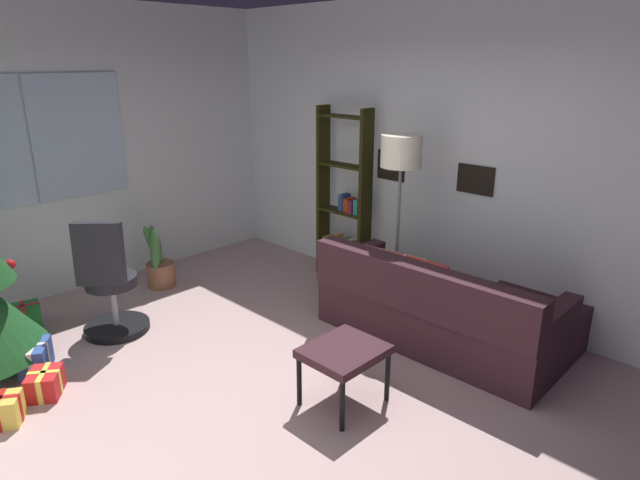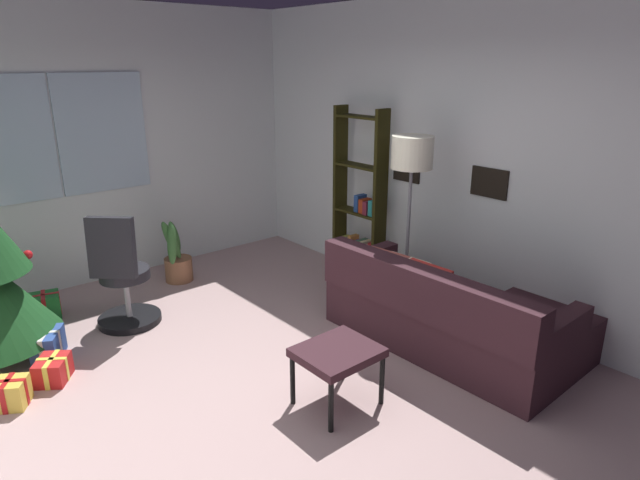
{
  "view_description": "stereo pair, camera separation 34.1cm",
  "coord_description": "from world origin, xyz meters",
  "px_view_note": "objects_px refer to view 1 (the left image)",
  "views": [
    {
      "loc": [
        -2.1,
        -2.59,
        2.3
      ],
      "look_at": [
        0.6,
        0.05,
        1.05
      ],
      "focal_mm": 30.5,
      "sensor_mm": 36.0,
      "label": 1
    },
    {
      "loc": [
        -1.85,
        -2.82,
        2.3
      ],
      "look_at": [
        0.6,
        0.05,
        1.05
      ],
      "focal_mm": 30.5,
      "sensor_mm": 36.0,
      "label": 2
    }
  ],
  "objects_px": {
    "gift_box_red": "(45,383)",
    "bookshelf": "(344,206)",
    "potted_plant": "(159,264)",
    "gift_box_blue": "(36,358)",
    "footstool": "(344,355)",
    "gift_box_green": "(25,317)",
    "floor_lamp": "(401,164)",
    "couch": "(457,311)",
    "office_chair": "(110,290)",
    "gift_box_gold": "(2,410)"
  },
  "relations": [
    {
      "from": "couch",
      "to": "gift_box_red",
      "type": "distance_m",
      "value": 3.24
    },
    {
      "from": "gift_box_red",
      "to": "gift_box_green",
      "type": "relative_size",
      "value": 1.06
    },
    {
      "from": "footstool",
      "to": "gift_box_gold",
      "type": "bearing_deg",
      "value": 140.27
    },
    {
      "from": "gift_box_red",
      "to": "gift_box_gold",
      "type": "relative_size",
      "value": 1.09
    },
    {
      "from": "gift_box_green",
      "to": "gift_box_gold",
      "type": "xyz_separation_m",
      "value": [
        -0.58,
        -1.33,
        -0.01
      ]
    },
    {
      "from": "gift_box_gold",
      "to": "potted_plant",
      "type": "bearing_deg",
      "value": 34.48
    },
    {
      "from": "office_chair",
      "to": "potted_plant",
      "type": "height_order",
      "value": "office_chair"
    },
    {
      "from": "couch",
      "to": "footstool",
      "type": "height_order",
      "value": "couch"
    },
    {
      "from": "footstool",
      "to": "gift_box_green",
      "type": "height_order",
      "value": "footstool"
    },
    {
      "from": "floor_lamp",
      "to": "bookshelf",
      "type": "bearing_deg",
      "value": 71.17
    },
    {
      "from": "gift_box_gold",
      "to": "gift_box_red",
      "type": "bearing_deg",
      "value": 22.88
    },
    {
      "from": "gift_box_green",
      "to": "gift_box_gold",
      "type": "height_order",
      "value": "gift_box_green"
    },
    {
      "from": "gift_box_red",
      "to": "potted_plant",
      "type": "relative_size",
      "value": 0.46
    },
    {
      "from": "gift_box_green",
      "to": "bookshelf",
      "type": "height_order",
      "value": "bookshelf"
    },
    {
      "from": "gift_box_red",
      "to": "office_chair",
      "type": "bearing_deg",
      "value": 34.12
    },
    {
      "from": "potted_plant",
      "to": "gift_box_blue",
      "type": "bearing_deg",
      "value": -152.1
    },
    {
      "from": "footstool",
      "to": "gift_box_blue",
      "type": "relative_size",
      "value": 1.45
    },
    {
      "from": "office_chair",
      "to": "floor_lamp",
      "type": "xyz_separation_m",
      "value": [
        2.06,
        -1.5,
        1.02
      ]
    },
    {
      "from": "bookshelf",
      "to": "office_chair",
      "type": "bearing_deg",
      "value": 166.79
    },
    {
      "from": "couch",
      "to": "bookshelf",
      "type": "distance_m",
      "value": 1.78
    },
    {
      "from": "footstool",
      "to": "potted_plant",
      "type": "distance_m",
      "value": 2.79
    },
    {
      "from": "couch",
      "to": "office_chair",
      "type": "distance_m",
      "value": 2.98
    },
    {
      "from": "footstool",
      "to": "gift_box_green",
      "type": "bearing_deg",
      "value": 112.84
    },
    {
      "from": "gift_box_green",
      "to": "potted_plant",
      "type": "height_order",
      "value": "potted_plant"
    },
    {
      "from": "office_chair",
      "to": "potted_plant",
      "type": "xyz_separation_m",
      "value": [
        0.83,
        0.67,
        -0.16
      ]
    },
    {
      "from": "footstool",
      "to": "gift_box_red",
      "type": "xyz_separation_m",
      "value": [
        -1.43,
        1.59,
        -0.29
      ]
    },
    {
      "from": "footstool",
      "to": "gift_box_gold",
      "type": "height_order",
      "value": "footstool"
    },
    {
      "from": "gift_box_red",
      "to": "gift_box_green",
      "type": "distance_m",
      "value": 1.22
    },
    {
      "from": "bookshelf",
      "to": "floor_lamp",
      "type": "xyz_separation_m",
      "value": [
        -0.32,
        -0.94,
        0.62
      ]
    },
    {
      "from": "floor_lamp",
      "to": "potted_plant",
      "type": "relative_size",
      "value": 2.35
    },
    {
      "from": "couch",
      "to": "gift_box_red",
      "type": "relative_size",
      "value": 6.1
    },
    {
      "from": "couch",
      "to": "floor_lamp",
      "type": "bearing_deg",
      "value": 83.81
    },
    {
      "from": "gift_box_green",
      "to": "potted_plant",
      "type": "bearing_deg",
      "value": 0.02
    },
    {
      "from": "couch",
      "to": "gift_box_gold",
      "type": "height_order",
      "value": "couch"
    },
    {
      "from": "footstool",
      "to": "gift_box_gold",
      "type": "distance_m",
      "value": 2.3
    },
    {
      "from": "bookshelf",
      "to": "floor_lamp",
      "type": "relative_size",
      "value": 1.1
    },
    {
      "from": "couch",
      "to": "gift_box_green",
      "type": "distance_m",
      "value": 3.82
    },
    {
      "from": "office_chair",
      "to": "gift_box_blue",
      "type": "bearing_deg",
      "value": -167.97
    },
    {
      "from": "gift_box_green",
      "to": "floor_lamp",
      "type": "relative_size",
      "value": 0.19
    },
    {
      "from": "gift_box_red",
      "to": "bookshelf",
      "type": "distance_m",
      "value": 3.24
    },
    {
      "from": "gift_box_blue",
      "to": "gift_box_red",
      "type": "bearing_deg",
      "value": -100.4
    },
    {
      "from": "gift_box_blue",
      "to": "floor_lamp",
      "type": "height_order",
      "value": "floor_lamp"
    },
    {
      "from": "gift_box_blue",
      "to": "gift_box_gold",
      "type": "bearing_deg",
      "value": -127.45
    },
    {
      "from": "gift_box_gold",
      "to": "bookshelf",
      "type": "bearing_deg",
      "value": 1.67
    },
    {
      "from": "gift_box_red",
      "to": "floor_lamp",
      "type": "xyz_separation_m",
      "value": [
        2.84,
        -0.98,
        1.34
      ]
    },
    {
      "from": "floor_lamp",
      "to": "potted_plant",
      "type": "xyz_separation_m",
      "value": [
        -1.23,
        2.17,
        -1.18
      ]
    },
    {
      "from": "potted_plant",
      "to": "gift_box_red",
      "type": "bearing_deg",
      "value": -143.5
    },
    {
      "from": "gift_box_gold",
      "to": "office_chair",
      "type": "distance_m",
      "value": 1.32
    },
    {
      "from": "gift_box_green",
      "to": "gift_box_gold",
      "type": "bearing_deg",
      "value": -113.66
    },
    {
      "from": "gift_box_blue",
      "to": "office_chair",
      "type": "height_order",
      "value": "office_chair"
    }
  ]
}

